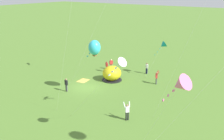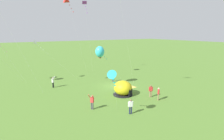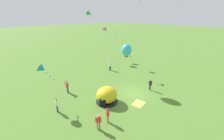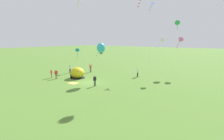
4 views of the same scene
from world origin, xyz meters
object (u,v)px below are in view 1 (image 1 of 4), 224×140
(person_arms_raised, at_px, (127,111))
(person_far_back, at_px, (66,84))
(person_flying_kite, at_px, (157,77))
(kite_white, at_px, (120,64))
(person_near_tent, at_px, (147,68))
(kite_pink, at_px, (180,85))
(person_strolling, at_px, (107,66))
(person_watching_sky, at_px, (111,64))
(kite_cyan, at_px, (95,48))
(kite_teal, at_px, (163,45))
(popup_tent, at_px, (112,74))

(person_arms_raised, bearing_deg, person_far_back, -101.59)
(person_arms_raised, height_order, person_flying_kite, same)
(person_arms_raised, xyz_separation_m, kite_white, (3.94, 1.59, 6.07))
(person_far_back, distance_m, person_near_tent, 13.13)
(person_near_tent, xyz_separation_m, kite_pink, (19.97, 12.14, 6.16))
(person_strolling, xyz_separation_m, kite_pink, (17.28, 17.69, 6.16))
(person_watching_sky, height_order, kite_cyan, kite_cyan)
(person_far_back, bearing_deg, kite_teal, 148.21)
(person_near_tent, xyz_separation_m, kite_teal, (-0.03, 2.37, 3.76))
(popup_tent, bearing_deg, person_far_back, -19.83)
(kite_pink, bearing_deg, person_strolling, -134.33)
(person_watching_sky, xyz_separation_m, kite_white, (16.80, 12.33, 6.10))
(person_far_back, xyz_separation_m, kite_pink, (7.88, 17.28, 6.16))
(popup_tent, relative_size, kite_teal, 0.53)
(kite_teal, xyz_separation_m, kite_cyan, (10.56, -4.08, 1.12))
(kite_pink, bearing_deg, person_near_tent, -148.70)
(person_near_tent, bearing_deg, kite_pink, 31.30)
(popup_tent, bearing_deg, kite_pink, 45.58)
(kite_teal, relative_size, kite_cyan, 0.79)
(person_watching_sky, xyz_separation_m, person_near_tent, (-1.33, 5.65, 0.00))
(person_flying_kite, height_order, kite_teal, kite_teal)
(popup_tent, relative_size, person_near_tent, 1.63)
(person_strolling, xyz_separation_m, kite_teal, (-2.72, 7.92, 3.76))
(person_near_tent, distance_m, kite_white, 20.26)
(person_strolling, relative_size, person_flying_kite, 0.91)
(kite_pink, relative_size, kite_white, 1.03)
(person_far_back, bearing_deg, person_near_tent, 156.97)
(person_near_tent, bearing_deg, kite_cyan, -9.24)
(kite_pink, bearing_deg, kite_cyan, -124.26)
(person_flying_kite, relative_size, kite_teal, 0.36)
(popup_tent, bearing_deg, person_near_tent, 153.21)
(person_strolling, xyz_separation_m, kite_cyan, (7.85, 3.84, 4.88))
(person_arms_raised, distance_m, kite_pink, 10.99)
(kite_cyan, bearing_deg, popup_tent, -168.83)
(popup_tent, distance_m, kite_white, 16.95)
(person_watching_sky, relative_size, kite_cyan, 0.26)
(person_watching_sky, bearing_deg, kite_pink, 43.67)
(kite_pink, height_order, kite_cyan, kite_pink)
(person_arms_raised, distance_m, person_far_back, 10.44)
(person_flying_kite, xyz_separation_m, kite_cyan, (7.26, -4.87, 4.84))
(person_arms_raised, bearing_deg, kite_teal, -169.17)
(kite_white, bearing_deg, person_strolling, -141.62)
(kite_pink, distance_m, kite_white, 5.76)
(person_strolling, distance_m, person_watching_sky, 1.36)
(person_near_tent, xyz_separation_m, kite_white, (18.13, 6.68, 6.10))
(person_near_tent, relative_size, kite_teal, 0.32)
(person_strolling, bearing_deg, kite_teal, 108.93)
(kite_white, bearing_deg, person_far_back, -117.07)
(kite_cyan, bearing_deg, kite_teal, 158.86)
(popup_tent, height_order, person_near_tent, popup_tent)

